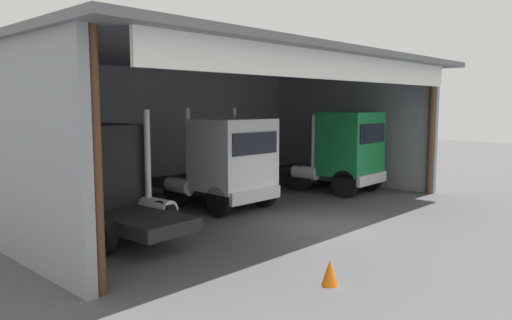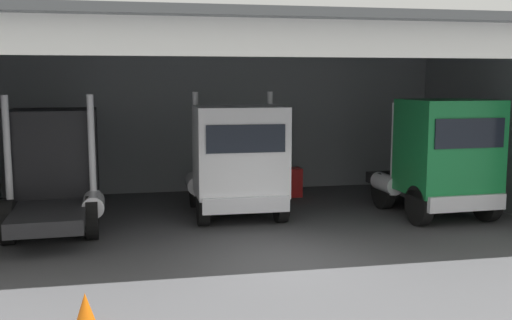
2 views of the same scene
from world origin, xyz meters
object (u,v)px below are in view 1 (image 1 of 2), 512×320
(oil_drum, at_px, (199,180))
(traffic_cone, at_px, (330,273))
(truck_white_yard_outside, at_px, (227,162))
(tool_cart, at_px, (221,180))
(truck_black_right_bay, at_px, (100,179))
(truck_green_center_left_bay, at_px, (343,151))

(oil_drum, height_order, traffic_cone, oil_drum)
(truck_white_yard_outside, relative_size, tool_cart, 5.09)
(truck_black_right_bay, distance_m, truck_green_center_left_bay, 11.04)
(truck_black_right_bay, relative_size, truck_white_yard_outside, 1.00)
(truck_white_yard_outside, bearing_deg, truck_black_right_bay, 1.38)
(oil_drum, xyz_separation_m, traffic_cone, (-5.65, -11.04, -0.18))
(traffic_cone, bearing_deg, tool_cart, 58.81)
(truck_white_yard_outside, xyz_separation_m, oil_drum, (1.86, 3.81, -1.26))
(truck_white_yard_outside, relative_size, traffic_cone, 9.08)
(truck_black_right_bay, xyz_separation_m, traffic_cone, (1.32, -7.14, -1.42))
(truck_black_right_bay, distance_m, truck_white_yard_outside, 5.11)
(truck_green_center_left_bay, relative_size, oil_drum, 5.22)
(traffic_cone, bearing_deg, oil_drum, 62.89)
(oil_drum, relative_size, tool_cart, 0.92)
(truck_black_right_bay, xyz_separation_m, oil_drum, (6.97, 3.89, -1.24))
(tool_cart, bearing_deg, oil_drum, 113.50)
(truck_black_right_bay, height_order, truck_green_center_left_bay, truck_black_right_bay)
(tool_cart, bearing_deg, traffic_cone, -121.19)
(truck_green_center_left_bay, distance_m, traffic_cone, 11.49)
(oil_drum, bearing_deg, tool_cart, -66.50)
(oil_drum, bearing_deg, truck_black_right_bay, -150.80)
(truck_black_right_bay, distance_m, oil_drum, 8.08)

